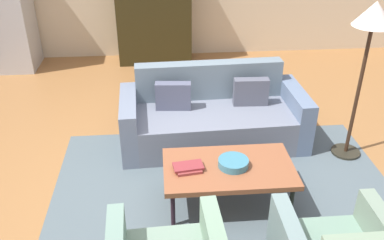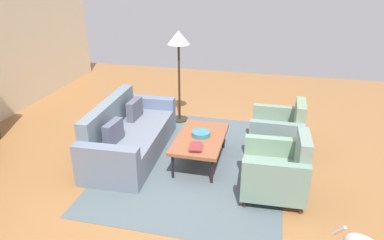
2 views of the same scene
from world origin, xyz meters
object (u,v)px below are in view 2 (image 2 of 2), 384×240
object	(u,v)px
couch	(127,137)
floor_lamp	(179,46)
fruit_bowl	(201,134)
coffee_table	(200,139)
armchair_right	(280,133)
armchair_left	(279,172)
book_stack	(196,147)

from	to	relation	value
couch	floor_lamp	bearing A→B (deg)	160.64
floor_lamp	fruit_bowl	bearing A→B (deg)	-153.03
coffee_table	floor_lamp	size ratio (longest dim) A/B	0.70
armchair_right	fruit_bowl	xyz separation A→B (m)	(-0.56, 1.17, 0.12)
fruit_bowl	floor_lamp	distance (m)	1.89
fruit_bowl	armchair_right	bearing A→B (deg)	-64.39
armchair_right	floor_lamp	xyz separation A→B (m)	(0.88, 1.90, 1.10)
couch	armchair_left	distance (m)	2.43
armchair_right	floor_lamp	world-z (taller)	floor_lamp
armchair_left	book_stack	distance (m)	1.18
armchair_left	fruit_bowl	size ratio (longest dim) A/B	3.15
couch	armchair_right	world-z (taller)	armchair_right
coffee_table	book_stack	size ratio (longest dim) A/B	4.17
couch	armchair_right	size ratio (longest dim) A/B	2.42
armchair_left	armchair_right	size ratio (longest dim) A/B	1.00
armchair_left	fruit_bowl	world-z (taller)	armchair_left
armchair_right	floor_lamp	bearing A→B (deg)	65.43
coffee_table	fruit_bowl	distance (m)	0.08
couch	coffee_table	bearing A→B (deg)	87.91
couch	fruit_bowl	size ratio (longest dim) A/B	7.63
armchair_left	book_stack	xyz separation A→B (m)	(0.22, 1.15, 0.10)
coffee_table	couch	bearing A→B (deg)	90.16
armchair_right	fruit_bowl	distance (m)	1.30
couch	coffee_table	size ratio (longest dim) A/B	1.78
coffee_table	floor_lamp	world-z (taller)	floor_lamp
coffee_table	book_stack	distance (m)	0.38
fruit_bowl	armchair_left	bearing A→B (deg)	-118.67
armchair_right	couch	bearing A→B (deg)	104.62
couch	armchair_right	distance (m)	2.43
armchair_left	armchair_right	bearing A→B (deg)	-2.56
armchair_left	floor_lamp	size ratio (longest dim) A/B	0.51
couch	book_stack	distance (m)	1.27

